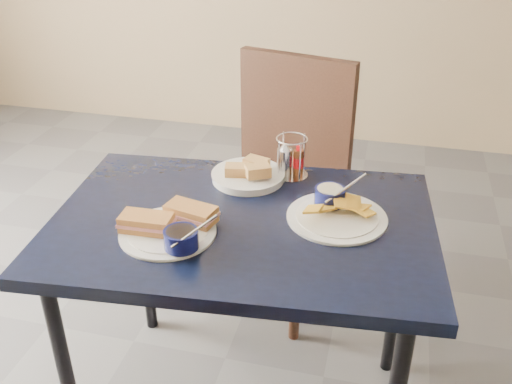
% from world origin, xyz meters
% --- Properties ---
extents(dining_table, '(1.14, 0.82, 0.75)m').
position_xyz_m(dining_table, '(-0.25, 0.13, 0.67)').
color(dining_table, black).
rests_on(dining_table, ground).
extents(chair_far, '(0.57, 0.56, 1.01)m').
position_xyz_m(chair_far, '(-0.29, 0.81, 0.58)').
color(chair_far, black).
rests_on(chair_far, ground).
extents(sandwich_plate, '(0.30, 0.26, 0.12)m').
position_xyz_m(sandwich_plate, '(-0.42, 0.01, 0.78)').
color(sandwich_plate, white).
rests_on(sandwich_plate, dining_table).
extents(plantain_plate, '(0.28, 0.28, 0.12)m').
position_xyz_m(plantain_plate, '(0.00, 0.22, 0.77)').
color(plantain_plate, white).
rests_on(plantain_plate, dining_table).
extents(bread_basket, '(0.23, 0.23, 0.07)m').
position_xyz_m(bread_basket, '(-0.29, 0.37, 0.77)').
color(bread_basket, white).
rests_on(bread_basket, dining_table).
extents(condiment_caddy, '(0.11, 0.11, 0.14)m').
position_xyz_m(condiment_caddy, '(-0.17, 0.43, 0.81)').
color(condiment_caddy, silver).
rests_on(condiment_caddy, dining_table).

